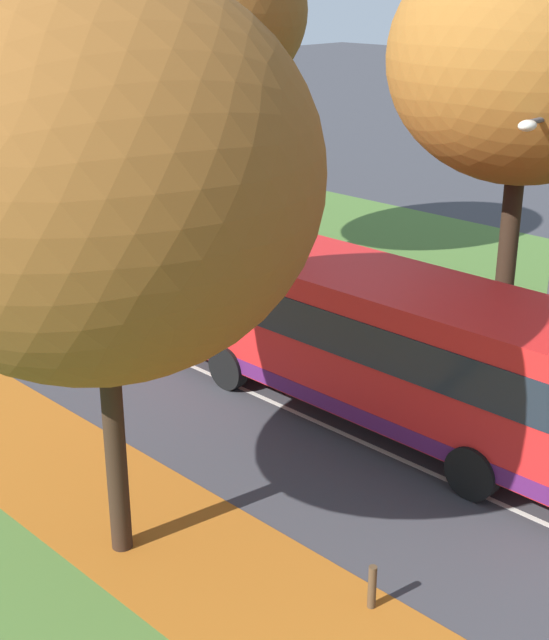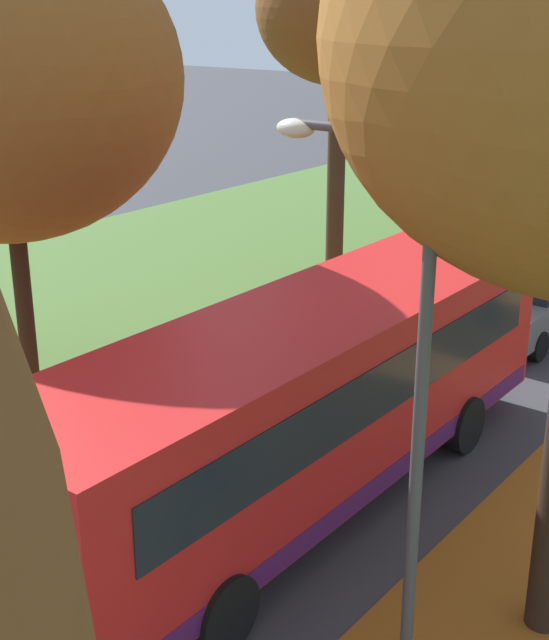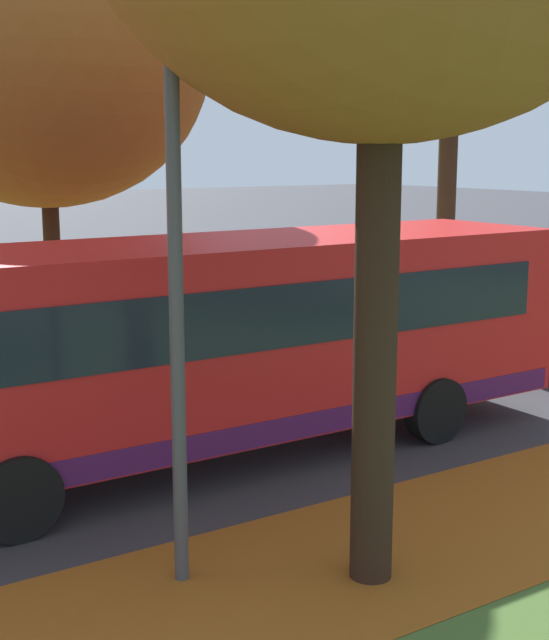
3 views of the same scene
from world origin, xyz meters
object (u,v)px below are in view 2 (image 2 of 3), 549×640
at_px(bus, 305,396).
at_px(car_grey_lead, 531,300).
at_px(tree_left_mid, 340,10).
at_px(streetlamp_right, 394,350).
at_px(tree_left_near, 1,79).

relative_size(bus, car_grey_lead, 2.46).
bearing_deg(tree_left_mid, bus, -58.03).
xyz_separation_m(streetlamp_right, bus, (-2.65, 2.14, -2.03)).
bearing_deg(tree_left_near, streetlamp_right, -12.62).
bearing_deg(bus, streetlamp_right, -38.98).
xyz_separation_m(tree_left_near, bus, (6.22, 0.16, -4.14)).
relative_size(tree_left_near, car_grey_lead, 2.04).
height_order(bus, car_grey_lead, bus).
height_order(tree_left_near, streetlamp_right, tree_left_near).
relative_size(tree_left_near, tree_left_mid, 0.97).
relative_size(tree_left_mid, bus, 0.85).
bearing_deg(streetlamp_right, tree_left_mid, 126.15).
height_order(streetlamp_right, car_grey_lead, streetlamp_right).
bearing_deg(streetlamp_right, tree_left_near, 167.38).
bearing_deg(bus, tree_left_near, -178.55).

